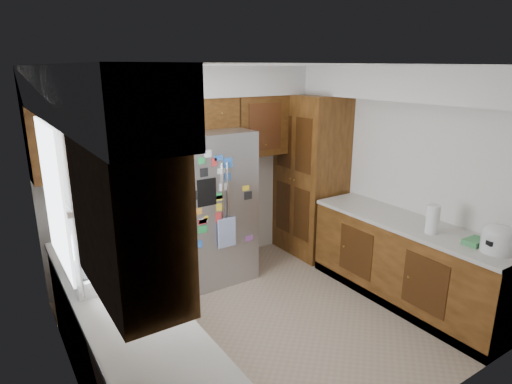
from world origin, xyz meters
The scene contains 12 objects.
floor centered at (0.00, 0.00, 0.00)m, with size 3.60×3.60×0.00m, color tan.
room_shell centered at (-0.11, 0.36, 1.82)m, with size 3.64×3.24×2.52m.
left_counter_run centered at (-1.36, 0.03, 0.43)m, with size 1.36×3.20×0.92m.
right_counter_run centered at (1.50, -0.47, 0.42)m, with size 0.63×2.25×0.92m.
pantry centered at (1.50, 1.15, 1.07)m, with size 0.60×0.90×2.15m, color #3C220B.
fridge centered at (0.00, 1.20, 0.90)m, with size 0.90×0.79×1.80m.
bridge_cabinet centered at (0.00, 1.43, 1.98)m, with size 0.96×0.34×0.35m, color #3C220B.
fridge_top_items centered at (-0.01, 1.37, 2.27)m, with size 0.61×0.32×0.25m.
sink_assembly centered at (-1.50, 0.10, 0.99)m, with size 0.52×0.70×0.37m.
left_counter_clutter centered at (-1.45, 0.86, 1.05)m, with size 0.35×0.84×0.38m.
rice_cooker centered at (1.50, -1.38, 1.05)m, with size 0.29×0.28×0.25m.
paper_towel centered at (1.41, -0.79, 1.06)m, with size 0.13×0.13×0.28m, color white.
Camera 1 is at (-2.18, -3.12, 2.48)m, focal length 30.00 mm.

